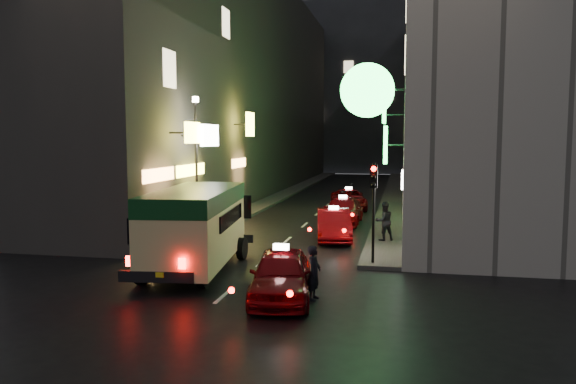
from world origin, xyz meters
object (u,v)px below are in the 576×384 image
Objects in this scene: traffic_light at (374,191)px; lamp_post at (196,156)px; pedestrian_crossing at (314,269)px; minibus at (196,219)px; taxi_near at (281,271)px.

lamp_post reaches higher than traffic_light.
pedestrian_crossing is at bearing -52.45° from lamp_post.
traffic_light is at bearing -28.91° from lamp_post.
minibus is 1.93× the size of traffic_light.
traffic_light reaches higher than minibus.
minibus is 1.25× the size of taxi_near.
traffic_light is at bearing -10.26° from pedestrian_crossing.
minibus reaches higher than pedestrian_crossing.
minibus reaches higher than taxi_near.
traffic_light reaches higher than pedestrian_crossing.
lamp_post reaches higher than minibus.
lamp_post is at bearing 110.60° from minibus.
traffic_light is at bearing 62.61° from taxi_near.
pedestrian_crossing is (0.91, 0.14, 0.05)m from taxi_near.
taxi_near is at bearing -56.77° from lamp_post.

